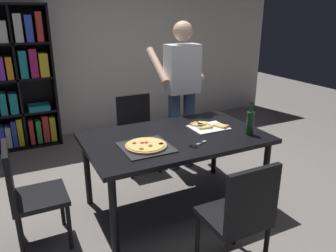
# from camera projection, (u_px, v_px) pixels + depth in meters

# --- Properties ---
(ground_plane) EXTENTS (12.00, 12.00, 0.00)m
(ground_plane) POSITION_uv_depth(u_px,v_px,m) (175.00, 205.00, 3.30)
(ground_plane) COLOR gray
(back_wall) EXTENTS (6.40, 0.10, 2.80)m
(back_wall) POSITION_uv_depth(u_px,v_px,m) (97.00, 42.00, 5.04)
(back_wall) COLOR silver
(back_wall) RESTS_ON ground_plane
(dining_table) EXTENTS (1.66, 1.02, 0.75)m
(dining_table) POSITION_uv_depth(u_px,v_px,m) (175.00, 143.00, 3.08)
(dining_table) COLOR black
(dining_table) RESTS_ON ground_plane
(chair_near_camera) EXTENTS (0.42, 0.42, 0.90)m
(chair_near_camera) POSITION_uv_depth(u_px,v_px,m) (241.00, 213.00, 2.29)
(chair_near_camera) COLOR black
(chair_near_camera) RESTS_ON ground_plane
(chair_far_side) EXTENTS (0.42, 0.42, 0.90)m
(chair_far_side) POSITION_uv_depth(u_px,v_px,m) (137.00, 128.00, 3.98)
(chair_far_side) COLOR black
(chair_far_side) RESTS_ON ground_plane
(chair_left_end) EXTENTS (0.42, 0.42, 0.90)m
(chair_left_end) POSITION_uv_depth(u_px,v_px,m) (27.00, 191.00, 2.58)
(chair_left_end) COLOR black
(chair_left_end) RESTS_ON ground_plane
(bookshelf) EXTENTS (1.40, 0.35, 1.95)m
(bookshelf) POSITION_uv_depth(u_px,v_px,m) (1.00, 82.00, 4.41)
(bookshelf) COLOR black
(bookshelf) RESTS_ON ground_plane
(person_serving_pizza) EXTENTS (0.55, 0.54, 1.75)m
(person_serving_pizza) POSITION_uv_depth(u_px,v_px,m) (181.00, 88.00, 3.83)
(person_serving_pizza) COLOR #38476B
(person_serving_pizza) RESTS_ON ground_plane
(pepperoni_pizza_on_tray) EXTENTS (0.41, 0.41, 0.04)m
(pepperoni_pizza_on_tray) POSITION_uv_depth(u_px,v_px,m) (146.00, 146.00, 2.78)
(pepperoni_pizza_on_tray) COLOR #2D2D33
(pepperoni_pizza_on_tray) RESTS_ON dining_table
(pizza_slices_on_towel) EXTENTS (0.36, 0.30, 0.03)m
(pizza_slices_on_towel) POSITION_uv_depth(u_px,v_px,m) (208.00, 126.00, 3.27)
(pizza_slices_on_towel) COLOR white
(pizza_slices_on_towel) RESTS_ON dining_table
(wine_bottle) EXTENTS (0.07, 0.07, 0.32)m
(wine_bottle) POSITION_uv_depth(u_px,v_px,m) (250.00, 122.00, 3.05)
(wine_bottle) COLOR #194723
(wine_bottle) RESTS_ON dining_table
(kitchen_scissors) EXTENTS (0.20, 0.11, 0.01)m
(kitchen_scissors) POSITION_uv_depth(u_px,v_px,m) (196.00, 145.00, 2.83)
(kitchen_scissors) COLOR silver
(kitchen_scissors) RESTS_ON dining_table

